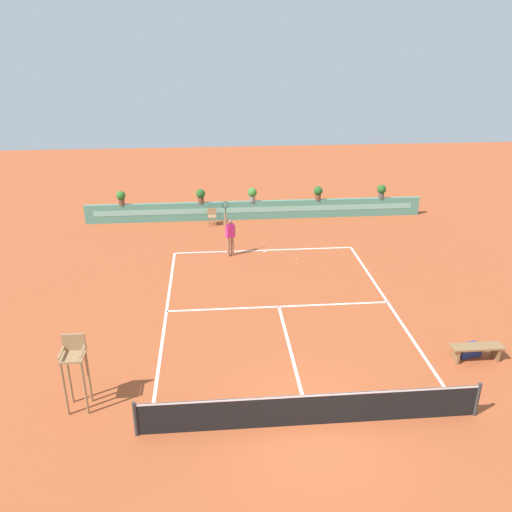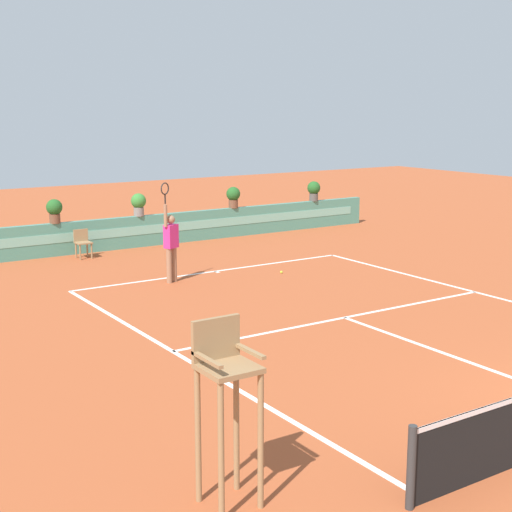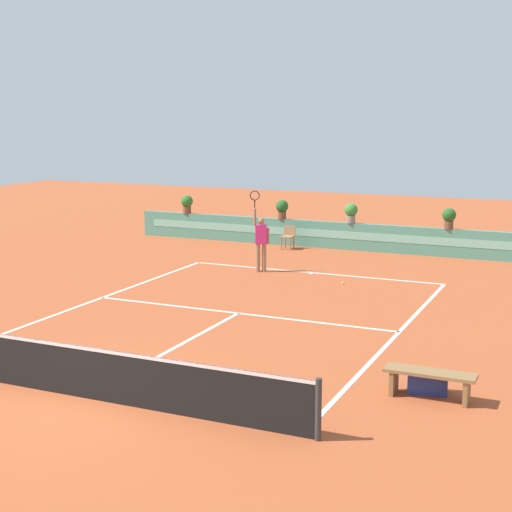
{
  "view_description": "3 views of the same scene",
  "coord_description": "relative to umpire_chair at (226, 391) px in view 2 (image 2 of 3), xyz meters",
  "views": [
    {
      "loc": [
        -2.34,
        -10.77,
        9.38
      ],
      "look_at": [
        -0.63,
        8.9,
        1.0
      ],
      "focal_mm": 37.3,
      "sensor_mm": 36.0,
      "label": 1
    },
    {
      "loc": [
        -10.11,
        -5.52,
        4.46
      ],
      "look_at": [
        -0.63,
        8.9,
        1.0
      ],
      "focal_mm": 52.78,
      "sensor_mm": 36.0,
      "label": 2
    },
    {
      "loc": [
        8.1,
        -10.54,
        4.96
      ],
      "look_at": [
        -0.63,
        8.9,
        1.0
      ],
      "focal_mm": 53.99,
      "sensor_mm": 36.0,
      "label": 3
    }
  ],
  "objects": [
    {
      "name": "ground_plane",
      "position": [
        6.05,
        4.74,
        -1.34
      ],
      "size": [
        60.0,
        60.0,
        0.0
      ],
      "primitive_type": "plane",
      "color": "#A84C28"
    },
    {
      "name": "court_lines",
      "position": [
        6.05,
        5.45,
        -1.34
      ],
      "size": [
        8.32,
        11.94,
        0.01
      ],
      "color": "white",
      "rests_on": "ground"
    },
    {
      "name": "back_wall_barrier",
      "position": [
        6.05,
        15.12,
        -0.84
      ],
      "size": [
        18.0,
        0.21,
        1.0
      ],
      "color": "#4C8E7A",
      "rests_on": "ground"
    },
    {
      "name": "umpire_chair",
      "position": [
        0.0,
        0.0,
        0.0
      ],
      "size": [
        0.6,
        0.6,
        2.14
      ],
      "color": "#99754C",
      "rests_on": "ground"
    },
    {
      "name": "ball_kid_chair",
      "position": [
        3.7,
        14.39,
        -0.86
      ],
      "size": [
        0.44,
        0.44,
        0.85
      ],
      "color": "#99754C",
      "rests_on": "ground"
    },
    {
      "name": "tennis_player",
      "position": [
        4.47,
        10.12,
        -0.29
      ],
      "size": [
        0.57,
        0.35,
        2.58
      ],
      "color": "#9E7051",
      "rests_on": "ground"
    },
    {
      "name": "tennis_ball_near_baseline",
      "position": [
        7.42,
        9.43,
        -1.31
      ],
      "size": [
        0.07,
        0.07,
        0.07
      ],
      "primitive_type": "sphere",
      "color": "#CCE033",
      "rests_on": "ground"
    },
    {
      "name": "potted_plant_left",
      "position": [
        3.14,
        15.13,
        0.07
      ],
      "size": [
        0.48,
        0.48,
        0.72
      ],
      "color": "brown",
      "rests_on": "back_wall_barrier"
    },
    {
      "name": "potted_plant_right",
      "position": [
        9.41,
        15.13,
        0.07
      ],
      "size": [
        0.48,
        0.48,
        0.72
      ],
      "color": "brown",
      "rests_on": "back_wall_barrier"
    },
    {
      "name": "potted_plant_far_right",
      "position": [
        12.9,
        15.13,
        0.07
      ],
      "size": [
        0.48,
        0.48,
        0.72
      ],
      "color": "#514C47",
      "rests_on": "back_wall_barrier"
    },
    {
      "name": "potted_plant_centre",
      "position": [
        5.88,
        15.13,
        0.07
      ],
      "size": [
        0.48,
        0.48,
        0.72
      ],
      "color": "gray",
      "rests_on": "back_wall_barrier"
    }
  ]
}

